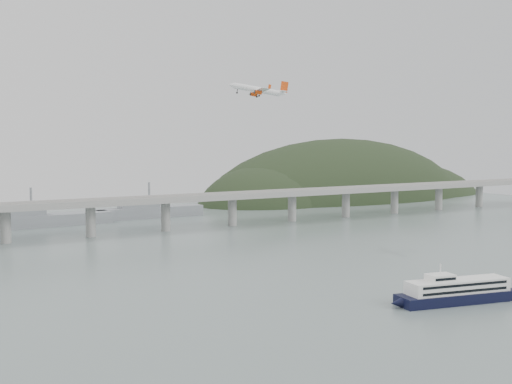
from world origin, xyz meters
TOP-DOWN VIEW (x-y plane):
  - ground at (0.00, 0.00)m, footprint 900.00×900.00m
  - bridge at (-1.15, 200.00)m, footprint 800.00×22.00m
  - headland at (285.18, 331.75)m, footprint 365.00×155.00m
  - ferry at (31.37, -35.59)m, footprint 77.78×25.10m
  - airliner at (26.36, 95.20)m, footprint 31.72×29.44m

SIDE VIEW (x-z plane):
  - headland at x=285.18m, z-range -97.34..58.66m
  - ground at x=0.00m, z-range 0.00..0.00m
  - ferry at x=31.37m, z-range -3.38..11.41m
  - bridge at x=-1.15m, z-range 5.70..29.60m
  - airliner at x=26.36m, z-range 80.68..89.56m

